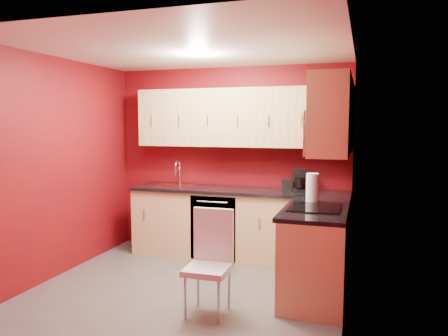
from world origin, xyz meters
The scene contains 21 objects.
floor centered at (0.00, 0.00, 0.00)m, with size 3.20×3.20×0.00m, color #514E4B.
ceiling centered at (0.00, 0.00, 2.50)m, with size 3.20×3.20×0.00m, color white.
wall_back centered at (0.00, 1.50, 1.25)m, with size 3.20×3.20×0.00m, color maroon.
wall_front centered at (0.00, -1.50, 1.25)m, with size 3.20×3.20×0.00m, color maroon.
wall_left centered at (-1.60, 0.00, 1.25)m, with size 3.00×3.00×0.00m, color maroon.
wall_right centered at (1.60, 0.00, 1.25)m, with size 3.00×3.00×0.00m, color maroon.
base_cabinets_back centered at (0.20, 1.20, 0.43)m, with size 2.80×0.60×0.87m, color tan.
base_cabinets_right centered at (1.30, 0.25, 0.43)m, with size 0.60×1.30×0.87m, color tan.
countertop_back centered at (0.20, 1.19, 0.89)m, with size 2.80×0.63×0.04m, color black.
countertop_right centered at (1.29, 0.23, 0.89)m, with size 0.63×1.27×0.04m, color black.
upper_cabinets_back centered at (0.20, 1.32, 1.83)m, with size 2.80×0.35×0.75m, color tan.
upper_cabinets_right centered at (1.42, 0.44, 1.89)m, with size 0.35×1.55×0.75m.
microwave centered at (1.39, 0.20, 1.66)m, with size 0.42×0.76×0.42m.
cooktop centered at (1.28, 0.20, 0.92)m, with size 0.50×0.55×0.01m, color black.
sink centered at (-0.70, 1.20, 0.94)m, with size 0.52×0.42×0.35m.
dishwasher_front centered at (-0.05, 0.91, 0.43)m, with size 0.60×0.02×0.82m, color black.
downlight centered at (0.00, 0.30, 2.48)m, with size 0.20×0.20×0.01m, color white.
coffee_maker centered at (0.99, 1.26, 1.05)m, with size 0.16×0.22×0.27m, color black, non-canonical shape.
napkin_holder centered at (0.81, 1.32, 0.98)m, with size 0.13×0.13×0.14m, color black, non-canonical shape.
paper_towel centered at (1.22, 0.51, 1.07)m, with size 0.18×0.18×0.31m, color white, non-canonical shape.
dining_chair centered at (0.40, -0.52, 0.48)m, with size 0.39×0.40×0.96m, color silver, non-canonical shape.
Camera 1 is at (1.73, -4.16, 1.75)m, focal length 35.00 mm.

